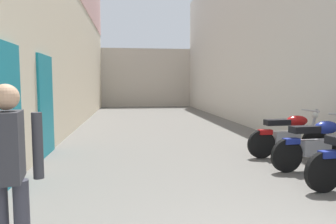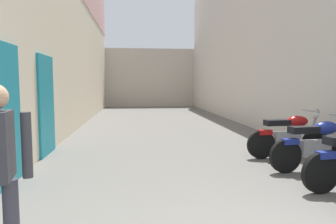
# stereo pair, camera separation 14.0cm
# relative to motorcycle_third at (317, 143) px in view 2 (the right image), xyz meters

# --- Properties ---
(ground_plane) EXTENTS (36.20, 36.20, 0.00)m
(ground_plane) POSITION_rel_motorcycle_third_xyz_m (-2.15, 4.43, -0.50)
(ground_plane) COLOR #66635E
(building_left) EXTENTS (0.45, 20.20, 8.66)m
(building_left) POSITION_rel_motorcycle_third_xyz_m (-5.44, 6.39, 3.87)
(building_left) COLOR beige
(building_left) RESTS_ON ground
(building_right) EXTENTS (0.45, 20.20, 7.18)m
(building_right) POSITION_rel_motorcycle_third_xyz_m (1.14, 6.42, 3.09)
(building_right) COLOR beige
(building_right) RESTS_ON ground
(building_far_end) EXTENTS (9.18, 2.00, 4.05)m
(building_far_end) POSITION_rel_motorcycle_third_xyz_m (-2.15, 17.53, 1.52)
(building_far_end) COLOR beige
(building_far_end) RESTS_ON ground
(motorcycle_third) EXTENTS (1.85, 0.58, 1.04)m
(motorcycle_third) POSITION_rel_motorcycle_third_xyz_m (0.00, 0.00, 0.00)
(motorcycle_third) COLOR black
(motorcycle_third) RESTS_ON ground
(motorcycle_fourth) EXTENTS (1.85, 0.58, 1.04)m
(motorcycle_fourth) POSITION_rel_motorcycle_third_xyz_m (0.00, 1.01, 0.00)
(motorcycle_fourth) COLOR black
(motorcycle_fourth) RESTS_ON ground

